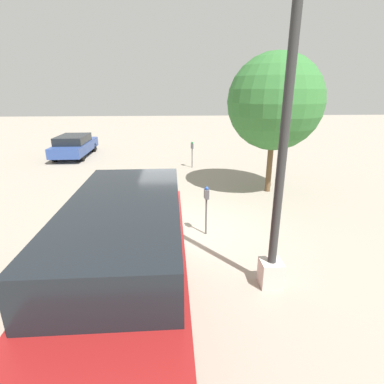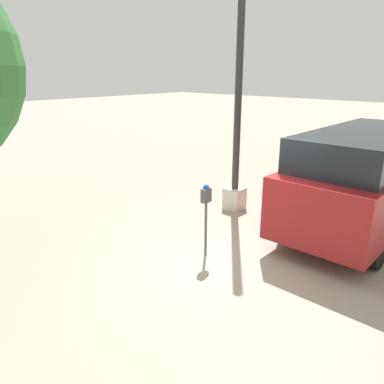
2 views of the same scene
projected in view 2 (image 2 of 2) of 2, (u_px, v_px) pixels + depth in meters
The scene contains 4 objects.
ground_plane at pixel (223, 262), 6.88m from camera, with size 80.00×80.00×0.00m, color gray.
parking_meter_near at pixel (206, 204), 6.83m from camera, with size 0.21×0.13×1.40m.
lamp_post at pixel (237, 130), 8.90m from camera, with size 0.44×0.44×5.92m.
parked_van at pixel (364, 177), 7.95m from camera, with size 5.06×1.95×2.20m.
Camera 2 is at (-4.90, -3.76, 3.36)m, focal length 35.00 mm.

